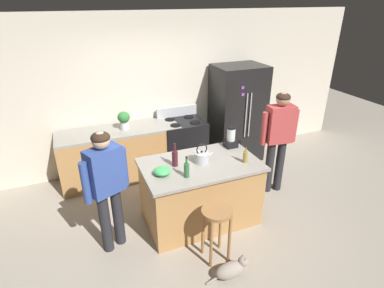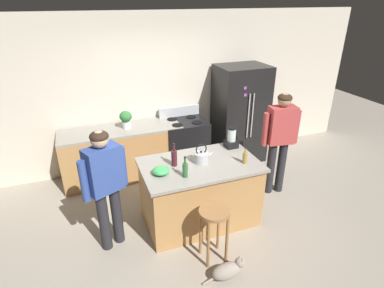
% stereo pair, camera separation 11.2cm
% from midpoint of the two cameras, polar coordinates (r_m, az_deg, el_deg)
% --- Properties ---
extents(ground_plane, '(14.00, 14.00, 0.00)m').
position_cam_midpoint_polar(ground_plane, '(4.60, 0.74, -13.46)').
color(ground_plane, '#9E9384').
extents(back_wall, '(8.00, 0.10, 2.70)m').
position_cam_midpoint_polar(back_wall, '(5.64, -7.01, 9.41)').
color(back_wall, beige).
rests_on(back_wall, ground_plane).
extents(kitchen_island, '(1.56, 0.94, 0.90)m').
position_cam_midpoint_polar(kitchen_island, '(4.33, 0.77, -8.78)').
color(kitchen_island, '#B7844C').
rests_on(kitchen_island, ground_plane).
extents(back_counter_run, '(2.00, 0.64, 0.90)m').
position_cam_midpoint_polar(back_counter_run, '(5.46, -13.45, -1.85)').
color(back_counter_run, '#B7844C').
rests_on(back_counter_run, ground_plane).
extents(refrigerator, '(0.90, 0.73, 1.80)m').
position_cam_midpoint_polar(refrigerator, '(5.90, 7.74, 5.52)').
color(refrigerator, black).
rests_on(refrigerator, ground_plane).
extents(stove_range, '(0.76, 0.65, 1.08)m').
position_cam_midpoint_polar(stove_range, '(5.66, -2.31, 0.05)').
color(stove_range, black).
rests_on(stove_range, ground_plane).
extents(person_by_island_left, '(0.57, 0.36, 1.58)m').
position_cam_midpoint_polar(person_by_island_left, '(3.76, -16.25, -6.67)').
color(person_by_island_left, '#26262B').
rests_on(person_by_island_left, ground_plane).
extents(person_by_sink_right, '(0.60, 0.28, 1.65)m').
position_cam_midpoint_polar(person_by_sink_right, '(4.89, 14.97, 1.77)').
color(person_by_sink_right, '#26262B').
rests_on(person_by_sink_right, ground_plane).
extents(bar_stool, '(0.36, 0.36, 0.71)m').
position_cam_midpoint_polar(bar_stool, '(3.70, 3.63, -13.96)').
color(bar_stool, '#9E6B3D').
rests_on(bar_stool, ground_plane).
extents(cat, '(0.52, 0.18, 0.26)m').
position_cam_midpoint_polar(cat, '(3.80, 6.38, -21.88)').
color(cat, gray).
rests_on(cat, ground_plane).
extents(potted_plant, '(0.20, 0.20, 0.30)m').
position_cam_midpoint_polar(potted_plant, '(5.22, -13.00, 4.45)').
color(potted_plant, silver).
rests_on(potted_plant, back_counter_run).
extents(blender_appliance, '(0.17, 0.17, 0.31)m').
position_cam_midpoint_polar(blender_appliance, '(4.52, 6.44, 1.03)').
color(blender_appliance, black).
rests_on(blender_appliance, kitchen_island).
extents(bottle_vinegar, '(0.06, 0.06, 0.24)m').
position_cam_midpoint_polar(bottle_vinegar, '(4.13, 8.98, -2.28)').
color(bottle_vinegar, olive).
rests_on(bottle_vinegar, kitchen_island).
extents(bottle_wine, '(0.08, 0.08, 0.32)m').
position_cam_midpoint_polar(bottle_wine, '(4.00, -3.96, -2.53)').
color(bottle_wine, '#471923').
rests_on(bottle_wine, kitchen_island).
extents(bottle_olive_oil, '(0.07, 0.07, 0.28)m').
position_cam_midpoint_polar(bottle_olive_oil, '(3.76, -1.85, -4.72)').
color(bottle_olive_oil, '#2D6638').
rests_on(bottle_olive_oil, kitchen_island).
extents(mixing_bowl, '(0.21, 0.21, 0.10)m').
position_cam_midpoint_polar(mixing_bowl, '(3.85, -6.34, -4.96)').
color(mixing_bowl, '#3FB259').
rests_on(mixing_bowl, kitchen_island).
extents(tea_kettle, '(0.28, 0.20, 0.27)m').
position_cam_midpoint_polar(tea_kettle, '(4.09, 1.03, -2.36)').
color(tea_kettle, '#B7BABF').
rests_on(tea_kettle, kitchen_island).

